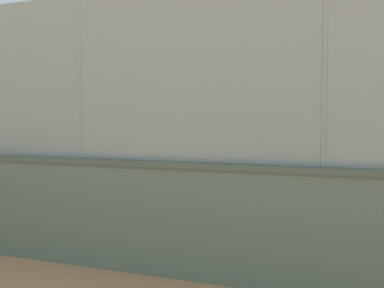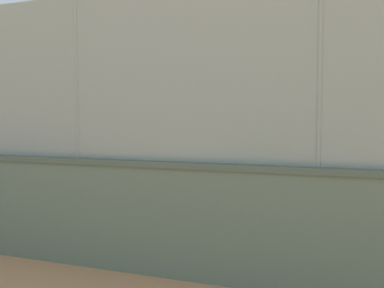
# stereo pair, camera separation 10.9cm
# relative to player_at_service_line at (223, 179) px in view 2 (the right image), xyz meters

# --- Properties ---
(ground_plane) EXTENTS (260.00, 260.00, 0.00)m
(ground_plane) POSITION_rel_player_at_service_line_xyz_m (1.45, -10.51, -0.93)
(ground_plane) COLOR tan
(perimeter_wall) EXTENTS (24.46, 1.01, 1.57)m
(perimeter_wall) POSITION_rel_player_at_service_line_xyz_m (-0.45, 2.90, -0.14)
(perimeter_wall) COLOR slate
(perimeter_wall) RESTS_ON ground_plane
(fence_panel_on_wall) EXTENTS (24.03, 0.68, 2.34)m
(fence_panel_on_wall) POSITION_rel_player_at_service_line_xyz_m (-0.45, 2.90, 1.81)
(fence_panel_on_wall) COLOR gray
(fence_panel_on_wall) RESTS_ON perimeter_wall
(player_at_service_line) EXTENTS (1.11, 0.82, 1.59)m
(player_at_service_line) POSITION_rel_player_at_service_line_xyz_m (0.00, 0.00, 0.00)
(player_at_service_line) COLOR navy
(player_at_service_line) RESTS_ON ground_plane
(player_crossing_court) EXTENTS (0.72, 1.21, 1.66)m
(player_crossing_court) POSITION_rel_player_at_service_line_xyz_m (1.10, -8.80, 0.05)
(player_crossing_court) COLOR #591919
(player_crossing_court) RESTS_ON ground_plane
(player_foreground_swinging) EXTENTS (0.70, 1.04, 1.52)m
(player_foreground_swinging) POSITION_rel_player_at_service_line_xyz_m (7.23, -11.47, -0.04)
(player_foreground_swinging) COLOR black
(player_foreground_swinging) RESTS_ON ground_plane
(sports_ball) EXTENTS (0.14, 0.14, 0.14)m
(sports_ball) POSITION_rel_player_at_service_line_xyz_m (1.40, 0.79, -0.87)
(sports_ball) COLOR #3399D8
(sports_ball) RESTS_ON ground_plane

